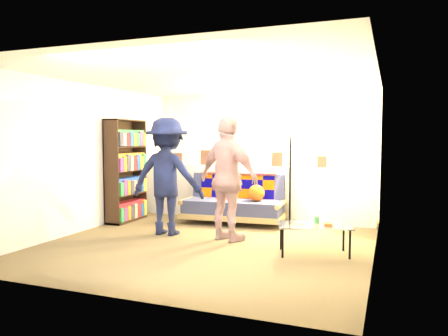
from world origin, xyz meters
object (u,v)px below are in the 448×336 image
object	(u,v)px
coffee_table	(315,227)
person_right	(228,179)
futon_sofa	(235,202)
floor_lamp	(291,159)
bookshelf	(126,174)
person_left	(167,176)

from	to	relation	value
coffee_table	person_right	bearing A→B (deg)	166.95
futon_sofa	person_right	distance (m)	1.49
futon_sofa	person_right	size ratio (longest dim) A/B	1.01
coffee_table	person_right	size ratio (longest dim) A/B	0.56
futon_sofa	coffee_table	distance (m)	2.34
coffee_table	person_right	world-z (taller)	person_right
floor_lamp	person_right	size ratio (longest dim) A/B	0.87
futon_sofa	bookshelf	world-z (taller)	bookshelf
bookshelf	floor_lamp	bearing A→B (deg)	16.47
coffee_table	floor_lamp	distance (m)	2.20
bookshelf	futon_sofa	bearing A→B (deg)	16.11
person_left	person_right	xyz separation A→B (m)	(1.05, -0.07, 0.01)
person_left	coffee_table	bearing A→B (deg)	167.58
bookshelf	floor_lamp	world-z (taller)	bookshelf
futon_sofa	floor_lamp	xyz separation A→B (m)	(0.94, 0.29, 0.78)
futon_sofa	bookshelf	size ratio (longest dim) A/B	1.01
bookshelf	person_right	size ratio (longest dim) A/B	1.00
floor_lamp	person_right	world-z (taller)	person_right
person_right	bookshelf	bearing A→B (deg)	4.28
floor_lamp	person_right	distance (m)	1.73
person_left	person_right	bearing A→B (deg)	172.90
floor_lamp	person_left	size ratio (longest dim) A/B	0.88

